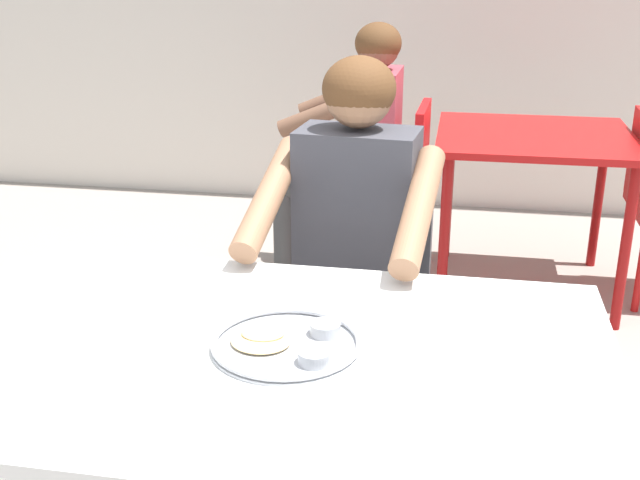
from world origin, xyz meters
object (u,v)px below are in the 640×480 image
Objects in this scene: table_foreground at (313,380)px; thali_tray at (288,343)px; diner_foreground at (349,238)px; chair_red_left at (399,184)px; patron_background at (356,131)px; chair_foreground at (364,280)px; table_background_red at (533,154)px.

table_foreground is 3.98× the size of thali_tray.
thali_tray is (-0.05, 0.01, 0.08)m from table_foreground.
thali_tray is at bearing -92.82° from diner_foreground.
chair_red_left is at bearing 88.29° from thali_tray.
chair_red_left is 0.31m from patron_background.
diner_foreground is 1.44m from patron_background.
thali_tray is 0.36× the size of chair_red_left.
chair_foreground is at bearing -80.87° from patron_background.
patron_background is (-0.20, 2.10, 0.06)m from table_foreground.
table_foreground is 0.90m from chair_foreground.
table_foreground is 1.45× the size of chair_red_left.
chair_foreground is (0.05, 0.88, -0.23)m from thali_tray.
chair_red_left is at bearing 89.39° from chair_foreground.
chair_foreground is 1.03× the size of chair_red_left.
diner_foreground is (-0.02, 0.67, 0.07)m from table_foreground.
table_background_red reaches higher than table_foreground.
diner_foreground is 1.02× the size of patron_background.
chair_foreground is at bearing 90.34° from table_foreground.
table_background_red is at bearing 74.22° from table_foreground.
table_background_red is 0.99× the size of chair_red_left.
diner_foreground is 1.45× the size of table_background_red.
thali_tray is 0.35× the size of chair_foreground.
table_foreground is 2.07m from chair_red_left.
diner_foreground is at bearing -94.15° from chair_foreground.
chair_red_left reaches higher than table_foreground.
chair_red_left reaches higher than thali_tray.
table_background_red is (0.60, 1.21, 0.14)m from chair_foreground.
chair_foreground is 0.72× the size of diner_foreground.
chair_foreground is 0.73× the size of patron_background.
table_background_red is at bearing 63.62° from chair_foreground.
table_background_red is at bearing 66.76° from diner_foreground.
patron_background is at bearing 93.98° from thali_tray.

